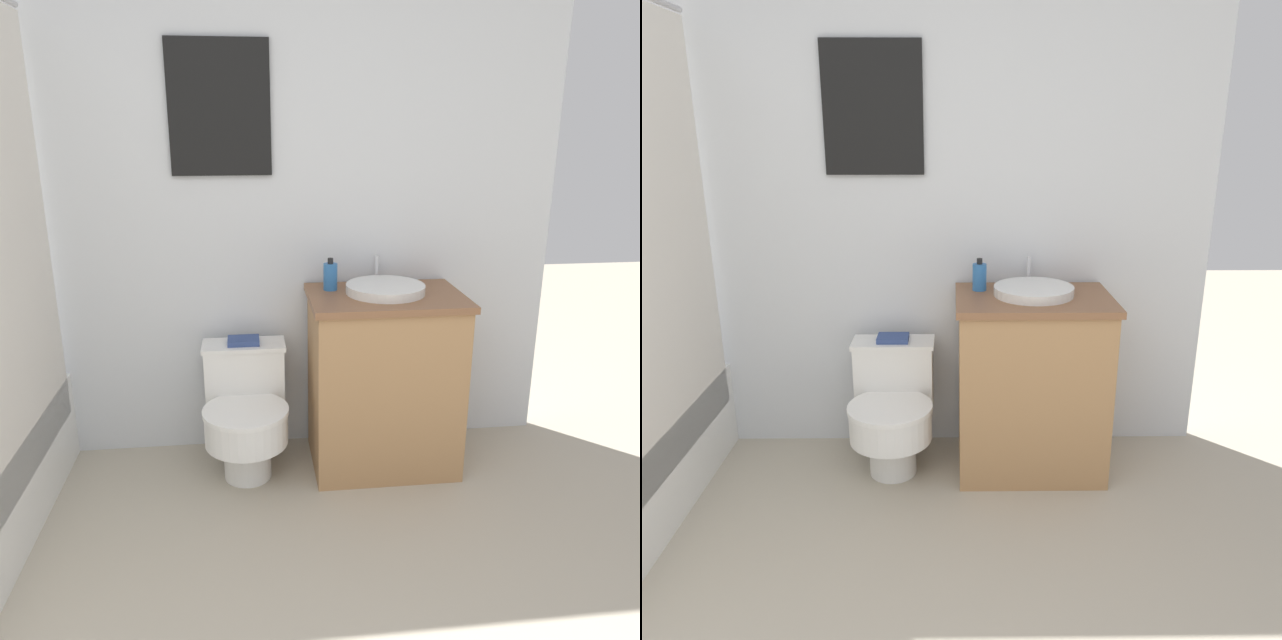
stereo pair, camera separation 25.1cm
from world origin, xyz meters
TOP-DOWN VIEW (x-y plane):
  - wall_back at (0.00, 2.33)m, footprint 3.45×0.07m
  - toilet at (0.25, 2.04)m, footprint 0.38×0.51m
  - vanity at (0.88, 2.05)m, footprint 0.68×0.49m
  - sink at (0.88, 2.07)m, footprint 0.35×0.38m
  - soap_bottle at (0.65, 2.15)m, footprint 0.06×0.06m
  - book_on_tank at (0.25, 2.17)m, footprint 0.14×0.11m

SIDE VIEW (x-z plane):
  - toilet at x=0.25m, z-range 0.01..0.59m
  - vanity at x=0.88m, z-range 0.00..0.82m
  - book_on_tank at x=0.25m, z-range 0.58..0.60m
  - sink at x=0.88m, z-range 0.78..0.91m
  - soap_bottle at x=0.65m, z-range 0.81..0.95m
  - wall_back at x=0.00m, z-range 0.01..2.51m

